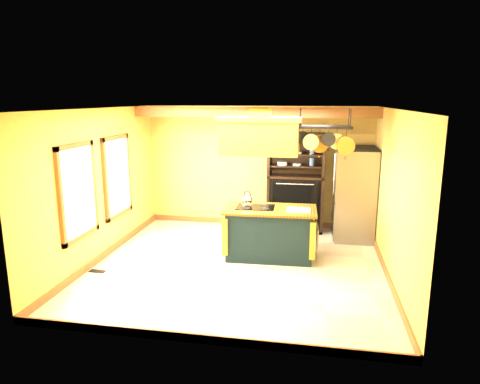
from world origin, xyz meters
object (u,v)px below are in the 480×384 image
(range_hood, at_px, (260,135))
(hutch, at_px, (295,193))
(refrigerator, at_px, (354,196))
(kitchen_island, at_px, (270,232))
(pot_rack, at_px, (325,134))

(range_hood, xyz_separation_m, hutch, (0.57, 1.76, -1.40))
(range_hood, relative_size, refrigerator, 0.77)
(kitchen_island, relative_size, refrigerator, 0.90)
(kitchen_island, height_order, refrigerator, refrigerator)
(pot_rack, bearing_deg, refrigerator, 64.34)
(pot_rack, height_order, refrigerator, pot_rack)
(range_hood, distance_m, hutch, 2.32)
(refrigerator, bearing_deg, range_hood, -141.99)
(range_hood, bearing_deg, refrigerator, 38.01)
(pot_rack, distance_m, hutch, 2.33)
(kitchen_island, xyz_separation_m, pot_rack, (0.91, -0.00, 1.80))
(pot_rack, height_order, hutch, pot_rack)
(range_hood, relative_size, pot_rack, 1.43)
(range_hood, height_order, refrigerator, range_hood)
(kitchen_island, height_order, pot_rack, pot_rack)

